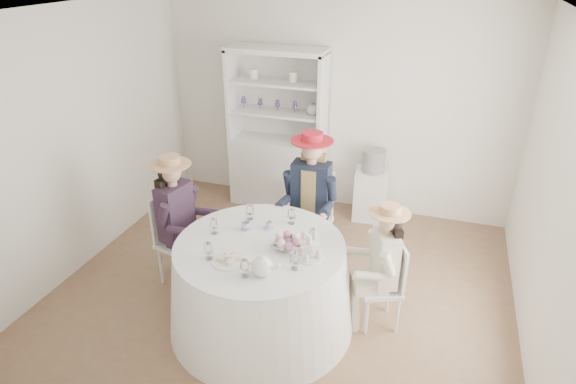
% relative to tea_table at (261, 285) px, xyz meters
% --- Properties ---
extents(ground, '(4.50, 4.50, 0.00)m').
position_rel_tea_table_xyz_m(ground, '(0.03, 0.58, -0.43)').
color(ground, brown).
rests_on(ground, ground).
extents(ceiling, '(4.50, 4.50, 0.00)m').
position_rel_tea_table_xyz_m(ceiling, '(0.03, 0.58, 2.27)').
color(ceiling, white).
rests_on(ceiling, wall_back).
extents(wall_back, '(4.50, 0.00, 4.50)m').
position_rel_tea_table_xyz_m(wall_back, '(0.03, 2.58, 0.92)').
color(wall_back, white).
rests_on(wall_back, ground).
extents(wall_front, '(4.50, 0.00, 4.50)m').
position_rel_tea_table_xyz_m(wall_front, '(0.03, -1.42, 0.92)').
color(wall_front, white).
rests_on(wall_front, ground).
extents(wall_left, '(0.00, 4.50, 4.50)m').
position_rel_tea_table_xyz_m(wall_left, '(-2.22, 0.58, 0.92)').
color(wall_left, white).
rests_on(wall_left, ground).
extents(wall_right, '(0.00, 4.50, 4.50)m').
position_rel_tea_table_xyz_m(wall_right, '(2.28, 0.58, 0.92)').
color(wall_right, white).
rests_on(wall_right, ground).
extents(tea_table, '(1.69, 1.69, 0.86)m').
position_rel_tea_table_xyz_m(tea_table, '(0.00, 0.00, 0.00)').
color(tea_table, white).
rests_on(tea_table, ground).
extents(hutch, '(1.32, 0.68, 2.09)m').
position_rel_tea_table_xyz_m(hutch, '(-0.66, 2.34, 0.32)').
color(hutch, silver).
rests_on(hutch, ground).
extents(side_table, '(0.46, 0.46, 0.65)m').
position_rel_tea_table_xyz_m(side_table, '(0.60, 2.33, -0.10)').
color(side_table, silver).
rests_on(side_table, ground).
extents(hatbox, '(0.32, 0.32, 0.29)m').
position_rel_tea_table_xyz_m(hatbox, '(0.60, 2.33, 0.36)').
color(hatbox, black).
rests_on(hatbox, side_table).
extents(guest_left, '(0.56, 0.53, 1.41)m').
position_rel_tea_table_xyz_m(guest_left, '(-1.01, 0.35, 0.37)').
color(guest_left, silver).
rests_on(guest_left, ground).
extents(guest_mid, '(0.55, 0.58, 1.53)m').
position_rel_tea_table_xyz_m(guest_mid, '(0.15, 1.06, 0.44)').
color(guest_mid, silver).
rests_on(guest_mid, ground).
extents(guest_right, '(0.52, 0.48, 1.25)m').
position_rel_tea_table_xyz_m(guest_right, '(1.02, 0.34, 0.28)').
color(guest_right, silver).
rests_on(guest_right, ground).
extents(spare_chair, '(0.42, 0.42, 1.00)m').
position_rel_tea_table_xyz_m(spare_chair, '(-0.15, 1.78, 0.11)').
color(spare_chair, silver).
rests_on(spare_chair, ground).
extents(teacup_a, '(0.11, 0.11, 0.07)m').
position_rel_tea_table_xyz_m(teacup_a, '(-0.21, 0.19, 0.46)').
color(teacup_a, white).
rests_on(teacup_a, tea_table).
extents(teacup_b, '(0.08, 0.08, 0.06)m').
position_rel_tea_table_xyz_m(teacup_b, '(-0.02, 0.28, 0.46)').
color(teacup_b, white).
rests_on(teacup_b, tea_table).
extents(teacup_c, '(0.12, 0.12, 0.07)m').
position_rel_tea_table_xyz_m(teacup_c, '(0.24, 0.09, 0.47)').
color(teacup_c, white).
rests_on(teacup_c, tea_table).
extents(flower_bowl, '(0.22, 0.22, 0.05)m').
position_rel_tea_table_xyz_m(flower_bowl, '(0.22, 0.00, 0.46)').
color(flower_bowl, white).
rests_on(flower_bowl, tea_table).
extents(flower_arrangement, '(0.18, 0.18, 0.07)m').
position_rel_tea_table_xyz_m(flower_arrangement, '(0.23, 0.02, 0.52)').
color(flower_arrangement, '#CF6794').
rests_on(flower_arrangement, tea_table).
extents(table_teapot, '(0.24, 0.17, 0.18)m').
position_rel_tea_table_xyz_m(table_teapot, '(0.18, -0.39, 0.51)').
color(table_teapot, white).
rests_on(table_teapot, tea_table).
extents(sandwich_plate, '(0.28, 0.28, 0.06)m').
position_rel_tea_table_xyz_m(sandwich_plate, '(-0.14, -0.31, 0.45)').
color(sandwich_plate, white).
rests_on(sandwich_plate, tea_table).
extents(cupcake_stand, '(0.24, 0.24, 0.22)m').
position_rel_tea_table_xyz_m(cupcake_stand, '(0.46, -0.04, 0.51)').
color(cupcake_stand, white).
rests_on(cupcake_stand, tea_table).
extents(stemware_set, '(0.97, 0.97, 0.15)m').
position_rel_tea_table_xyz_m(stemware_set, '(0.00, -0.00, 0.51)').
color(stemware_set, white).
rests_on(stemware_set, tea_table).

